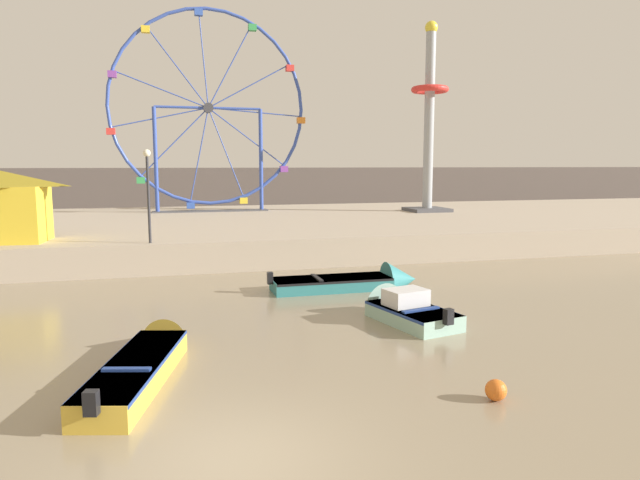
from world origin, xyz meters
name	(u,v)px	position (x,y,z in m)	size (l,w,h in m)	color
ground_plane	(228,460)	(0.00, 0.00, 0.00)	(240.00, 240.00, 0.00)	gray
quay_promenade	(182,230)	(0.00, 27.32, 0.68)	(110.00, 22.31, 1.36)	tan
distant_town_skyline	(176,191)	(0.00, 47.52, 2.20)	(140.00, 3.00, 4.40)	#564C47
motorboat_seafoam	(399,308)	(6.04, 7.29, 0.31)	(2.33, 4.02, 1.47)	#93BCAD
motorboat_teal_painted	(360,282)	(6.29, 11.73, 0.25)	(5.96, 1.59, 1.47)	teal
motorboat_mustard_yellow	(148,357)	(-1.37, 4.62, 0.29)	(2.60, 6.11, 1.15)	gold
ferris_wheel_blue_frame	(208,111)	(2.19, 33.01, 8.49)	(13.86, 1.20, 14.19)	#334CA8
drop_tower_steel_tower	(429,123)	(17.39, 29.18, 7.67)	(2.80, 2.80, 13.30)	#999EA3
promenade_lamp_near	(148,182)	(-1.60, 16.83, 3.99)	(0.32, 0.32, 4.03)	#2D2D33
mooring_buoy_orange	(496,390)	(5.50, 0.96, 0.22)	(0.44, 0.44, 0.44)	orange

